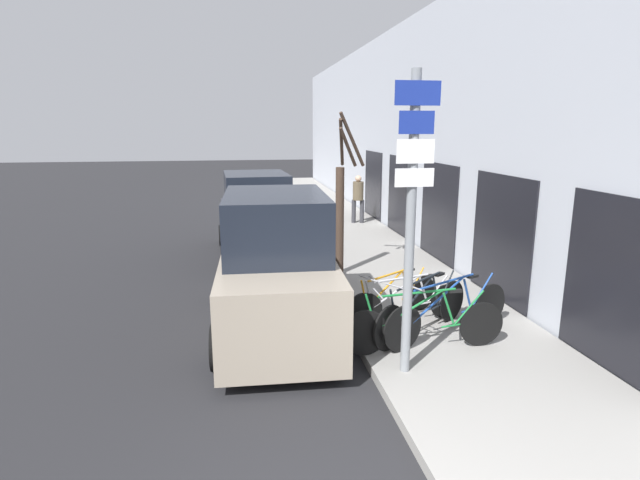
# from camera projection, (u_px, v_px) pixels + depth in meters

# --- Properties ---
(ground_plane) EXTENTS (80.00, 80.00, 0.00)m
(ground_plane) POSITION_uv_depth(u_px,v_px,m) (266.00, 249.00, 14.44)
(ground_plane) COLOR black
(sidewalk_curb) EXTENTS (3.20, 32.00, 0.15)m
(sidewalk_curb) POSITION_uv_depth(u_px,v_px,m) (335.00, 225.00, 17.54)
(sidewalk_curb) COLOR gray
(sidewalk_curb) RESTS_ON ground
(building_facade) EXTENTS (0.23, 32.00, 6.50)m
(building_facade) POSITION_uv_depth(u_px,v_px,m) (387.00, 134.00, 17.03)
(building_facade) COLOR #B2B7C1
(building_facade) RESTS_ON ground
(signpost) EXTENTS (0.58, 0.15, 3.99)m
(signpost) POSITION_uv_depth(u_px,v_px,m) (411.00, 216.00, 6.43)
(signpost) COLOR gray
(signpost) RESTS_ON sidewalk_curb
(bicycle_0) EXTENTS (2.54, 0.44, 0.96)m
(bicycle_0) POSITION_uv_depth(u_px,v_px,m) (424.00, 325.00, 7.44)
(bicycle_0) COLOR black
(bicycle_0) RESTS_ON sidewalk_curb
(bicycle_1) EXTENTS (2.48, 1.06, 0.99)m
(bicycle_1) POSITION_uv_depth(u_px,v_px,m) (449.00, 312.00, 7.91)
(bicycle_1) COLOR black
(bicycle_1) RESTS_ON sidewalk_curb
(bicycle_2) EXTENTS (2.03, 1.39, 0.98)m
(bicycle_2) POSITION_uv_depth(u_px,v_px,m) (423.00, 310.00, 8.03)
(bicycle_2) COLOR black
(bicycle_2) RESTS_ON sidewalk_curb
(bicycle_3) EXTENTS (2.14, 0.48, 0.85)m
(bicycle_3) POSITION_uv_depth(u_px,v_px,m) (407.00, 303.00, 8.50)
(bicycle_3) COLOR black
(bicycle_3) RESTS_ON sidewalk_curb
(bicycle_4) EXTENTS (1.92, 1.06, 0.88)m
(bicycle_4) POSITION_uv_depth(u_px,v_px,m) (393.00, 299.00, 8.67)
(bicycle_4) COLOR black
(bicycle_4) RESTS_ON sidewalk_curb
(parked_car_0) EXTENTS (2.16, 4.71, 2.40)m
(parked_car_0) POSITION_uv_depth(u_px,v_px,m) (276.00, 269.00, 8.48)
(parked_car_0) COLOR gray
(parked_car_0) RESTS_ON ground
(parked_car_1) EXTENTS (2.17, 4.35, 2.26)m
(parked_car_1) POSITION_uv_depth(u_px,v_px,m) (257.00, 219.00, 13.49)
(parked_car_1) COLOR black
(parked_car_1) RESTS_ON ground
(pedestrian_near) EXTENTS (0.43, 0.37, 1.66)m
(pedestrian_near) POSITION_uv_depth(u_px,v_px,m) (358.00, 196.00, 17.35)
(pedestrian_near) COLOR #333338
(pedestrian_near) RESTS_ON sidewalk_curb
(street_tree) EXTENTS (0.78, 1.00, 3.62)m
(street_tree) POSITION_uv_depth(u_px,v_px,m) (341.00, 206.00, 11.23)
(street_tree) COLOR #3D2D23
(street_tree) RESTS_ON sidewalk_curb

